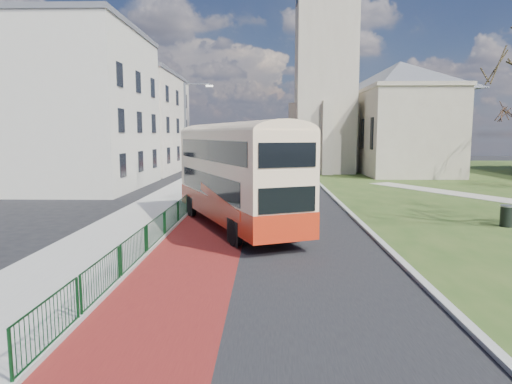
{
  "coord_description": "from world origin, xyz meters",
  "views": [
    {
      "loc": [
        1.5,
        -15.36,
        4.41
      ],
      "look_at": [
        1.01,
        3.69,
        2.0
      ],
      "focal_mm": 32.0,
      "sensor_mm": 36.0,
      "label": 1
    }
  ],
  "objects": [
    {
      "name": "street_block_far",
      "position": [
        -14.0,
        38.0,
        5.76
      ],
      "size": [
        10.3,
        16.3,
        11.5
      ],
      "color": "#BDB2A0",
      "rests_on": "ground"
    },
    {
      "name": "kerb_west",
      "position": [
        -3.0,
        20.0,
        0.07
      ],
      "size": [
        0.25,
        120.0,
        0.13
      ],
      "primitive_type": "cube",
      "color": "#999993",
      "rests_on": "ground"
    },
    {
      "name": "gothic_church",
      "position": [
        12.56,
        38.0,
        13.13
      ],
      "size": [
        16.38,
        18.0,
        40.0
      ],
      "color": "#A29583",
      "rests_on": "ground"
    },
    {
      "name": "litter_bin",
      "position": [
        12.91,
        6.31,
        0.56
      ],
      "size": [
        0.77,
        0.77,
        1.03
      ],
      "rotation": [
        0.0,
        0.0,
        -0.23
      ],
      "color": "black",
      "rests_on": "grass_green"
    },
    {
      "name": "kerb_east",
      "position": [
        6.1,
        22.0,
        0.07
      ],
      "size": [
        0.25,
        80.0,
        0.13
      ],
      "primitive_type": "cube",
      "color": "#999993",
      "rests_on": "ground"
    },
    {
      "name": "pavement_west",
      "position": [
        -5.0,
        20.0,
        0.06
      ],
      "size": [
        4.0,
        120.0,
        0.12
      ],
      "primitive_type": "cube",
      "color": "gray",
      "rests_on": "ground"
    },
    {
      "name": "streetlamp",
      "position": [
        -4.35,
        18.0,
        4.59
      ],
      "size": [
        2.13,
        0.18,
        8.0
      ],
      "color": "gray",
      "rests_on": "pavement_west"
    },
    {
      "name": "road_carriageway",
      "position": [
        1.5,
        20.0,
        0.01
      ],
      "size": [
        9.0,
        120.0,
        0.01
      ],
      "primitive_type": "cube",
      "color": "black",
      "rests_on": "ground"
    },
    {
      "name": "pedestrian_railing",
      "position": [
        -2.95,
        4.0,
        0.55
      ],
      "size": [
        0.07,
        24.0,
        1.12
      ],
      "color": "#0B3415",
      "rests_on": "ground"
    },
    {
      "name": "street_block_near",
      "position": [
        -14.0,
        22.0,
        6.51
      ],
      "size": [
        10.3,
        14.3,
        13.0
      ],
      "color": "beige",
      "rests_on": "ground"
    },
    {
      "name": "bus_lane",
      "position": [
        -1.2,
        20.0,
        0.01
      ],
      "size": [
        3.4,
        120.0,
        0.01
      ],
      "primitive_type": "cube",
      "color": "#591414",
      "rests_on": "ground"
    },
    {
      "name": "ground",
      "position": [
        0.0,
        0.0,
        0.0
      ],
      "size": [
        160.0,
        160.0,
        0.0
      ],
      "primitive_type": "plane",
      "color": "black",
      "rests_on": "ground"
    },
    {
      "name": "bus",
      "position": [
        -0.03,
        5.98,
        2.71
      ],
      "size": [
        6.89,
        11.5,
        4.76
      ],
      "rotation": [
        0.0,
        0.0,
        0.4
      ],
      "color": "#B52710",
      "rests_on": "ground"
    }
  ]
}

